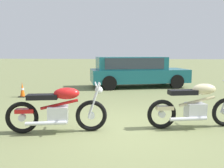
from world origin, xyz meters
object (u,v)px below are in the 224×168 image
Objects in this scene: motorcycle_cream at (196,106)px; car_teal at (135,70)px; motorcycle_red at (58,109)px; traffic_cone at (22,90)px.

car_teal is (-1.41, 6.19, 0.35)m from motorcycle_cream.
motorcycle_red is 0.42× the size of car_teal.
car_teal reaches higher than traffic_cone.
traffic_cone is at bearing -158.54° from car_teal.
motorcycle_cream reaches higher than traffic_cone.
traffic_cone is at bearing 137.55° from motorcycle_cream.
traffic_cone is at bearing 112.87° from motorcycle_red.
motorcycle_cream is 6.35m from car_teal.
car_teal is 5.15m from traffic_cone.
traffic_cone is (-4.08, -3.09, -0.59)m from car_teal.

